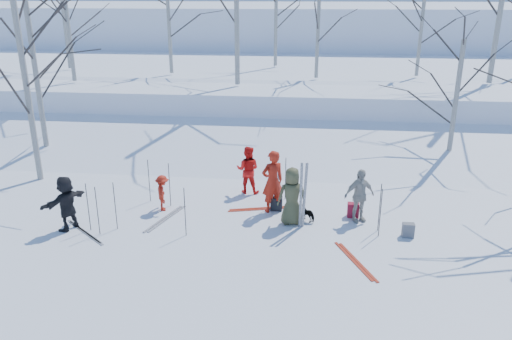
# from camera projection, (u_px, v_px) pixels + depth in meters

# --- Properties ---
(ground) EXTENTS (120.00, 120.00, 0.00)m
(ground) POSITION_uv_depth(u_px,v_px,m) (250.00, 236.00, 13.10)
(ground) COLOR white
(ground) RESTS_ON ground
(snow_ramp) EXTENTS (70.00, 9.49, 4.12)m
(snow_ramp) POSITION_uv_depth(u_px,v_px,m) (271.00, 151.00, 19.61)
(snow_ramp) COLOR white
(snow_ramp) RESTS_ON ground
(snow_plateau) EXTENTS (70.00, 18.00, 2.20)m
(snow_plateau) POSITION_uv_depth(u_px,v_px,m) (286.00, 85.00, 28.69)
(snow_plateau) COLOR white
(snow_plateau) RESTS_ON ground
(far_hill) EXTENTS (90.00, 30.00, 6.00)m
(far_hill) POSITION_uv_depth(u_px,v_px,m) (298.00, 37.00, 48.01)
(far_hill) COLOR white
(far_hill) RESTS_ON ground
(skier_olive_center) EXTENTS (0.88, 0.67, 1.62)m
(skier_olive_center) POSITION_uv_depth(u_px,v_px,m) (292.00, 196.00, 13.53)
(skier_olive_center) COLOR #434429
(skier_olive_center) RESTS_ON ground
(skier_red_north) EXTENTS (0.80, 0.72, 1.85)m
(skier_red_north) POSITION_uv_depth(u_px,v_px,m) (273.00, 182.00, 14.26)
(skier_red_north) COLOR #B01F10
(skier_red_north) RESTS_ON ground
(skier_redor_behind) EXTENTS (0.79, 0.64, 1.53)m
(skier_redor_behind) POSITION_uv_depth(u_px,v_px,m) (248.00, 170.00, 15.70)
(skier_redor_behind) COLOR red
(skier_redor_behind) RESTS_ON ground
(skier_red_seated) EXTENTS (0.58, 0.78, 1.07)m
(skier_red_seated) POSITION_uv_depth(u_px,v_px,m) (163.00, 193.00, 14.48)
(skier_red_seated) COLOR #B01F10
(skier_red_seated) RESTS_ON ground
(skier_cream_east) EXTENTS (0.97, 0.70, 1.52)m
(skier_cream_east) POSITION_uv_depth(u_px,v_px,m) (359.00, 196.00, 13.70)
(skier_cream_east) COLOR beige
(skier_cream_east) RESTS_ON ground
(skier_grey_west) EXTENTS (0.99, 1.46, 1.51)m
(skier_grey_west) POSITION_uv_depth(u_px,v_px,m) (67.00, 203.00, 13.24)
(skier_grey_west) COLOR black
(skier_grey_west) RESTS_ON ground
(dog) EXTENTS (0.56, 0.52, 0.45)m
(dog) POSITION_uv_depth(u_px,v_px,m) (308.00, 213.00, 13.92)
(dog) COLOR black
(dog) RESTS_ON ground
(upright_ski_left) EXTENTS (0.07, 0.16, 1.90)m
(upright_ski_left) POSITION_uv_depth(u_px,v_px,m) (301.00, 196.00, 13.19)
(upright_ski_left) COLOR silver
(upright_ski_left) RESTS_ON ground
(upright_ski_right) EXTENTS (0.14, 0.23, 1.89)m
(upright_ski_right) POSITION_uv_depth(u_px,v_px,m) (305.00, 195.00, 13.22)
(upright_ski_right) COLOR silver
(upright_ski_right) RESTS_ON ground
(ski_pair_a) EXTENTS (2.07, 2.10, 0.02)m
(ski_pair_a) POSITION_uv_depth(u_px,v_px,m) (85.00, 232.00, 13.28)
(ski_pair_a) COLOR silver
(ski_pair_a) RESTS_ON ground
(ski_pair_b) EXTENTS (1.12, 2.00, 0.02)m
(ski_pair_b) POSITION_uv_depth(u_px,v_px,m) (261.00, 209.00, 14.71)
(ski_pair_b) COLOR #A92C18
(ski_pair_b) RESTS_ON ground
(ski_pair_c) EXTENTS (1.57, 2.04, 0.02)m
(ski_pair_c) POSITION_uv_depth(u_px,v_px,m) (355.00, 261.00, 11.84)
(ski_pair_c) COLOR #A92C18
(ski_pair_c) RESTS_ON ground
(ski_pair_d) EXTENTS (1.27, 2.01, 0.02)m
(ski_pair_d) POSITION_uv_depth(u_px,v_px,m) (165.00, 219.00, 14.06)
(ski_pair_d) COLOR silver
(ski_pair_d) RESTS_ON ground
(ski_pole_a) EXTENTS (0.02, 0.02, 1.34)m
(ski_pole_a) POSITION_uv_depth(u_px,v_px,m) (380.00, 208.00, 13.16)
(ski_pole_a) COLOR black
(ski_pole_a) RESTS_ON ground
(ski_pole_b) EXTENTS (0.02, 0.02, 1.34)m
(ski_pole_b) POSITION_uv_depth(u_px,v_px,m) (97.00, 211.00, 12.96)
(ski_pole_b) COLOR black
(ski_pole_b) RESTS_ON ground
(ski_pole_c) EXTENTS (0.02, 0.02, 1.34)m
(ski_pole_c) POSITION_uv_depth(u_px,v_px,m) (286.00, 179.00, 15.21)
(ski_pole_c) COLOR black
(ski_pole_c) RESTS_ON ground
(ski_pole_d) EXTENTS (0.02, 0.02, 1.34)m
(ski_pole_d) POSITION_uv_depth(u_px,v_px,m) (88.00, 207.00, 13.19)
(ski_pole_d) COLOR black
(ski_pole_d) RESTS_ON ground
(ski_pole_e) EXTENTS (0.02, 0.02, 1.34)m
(ski_pole_e) POSITION_uv_depth(u_px,v_px,m) (380.00, 213.00, 12.84)
(ski_pole_e) COLOR black
(ski_pole_e) RESTS_ON ground
(ski_pole_f) EXTENTS (0.02, 0.02, 1.34)m
(ski_pole_f) POSITION_uv_depth(u_px,v_px,m) (185.00, 212.00, 12.89)
(ski_pole_f) COLOR black
(ski_pole_f) RESTS_ON ground
(ski_pole_g) EXTENTS (0.02, 0.02, 1.34)m
(ski_pole_g) POSITION_uv_depth(u_px,v_px,m) (278.00, 184.00, 14.81)
(ski_pole_g) COLOR black
(ski_pole_g) RESTS_ON ground
(ski_pole_h) EXTENTS (0.02, 0.02, 1.34)m
(ski_pole_h) POSITION_uv_depth(u_px,v_px,m) (115.00, 206.00, 13.25)
(ski_pole_h) COLOR black
(ski_pole_h) RESTS_ON ground
(ski_pole_i) EXTENTS (0.02, 0.02, 1.34)m
(ski_pole_i) POSITION_uv_depth(u_px,v_px,m) (170.00, 185.00, 14.72)
(ski_pole_i) COLOR black
(ski_pole_i) RESTS_ON ground
(ski_pole_j) EXTENTS (0.02, 0.02, 1.34)m
(ski_pole_j) POSITION_uv_depth(u_px,v_px,m) (149.00, 181.00, 15.04)
(ski_pole_j) COLOR black
(ski_pole_j) RESTS_ON ground
(backpack_red) EXTENTS (0.32, 0.22, 0.42)m
(backpack_red) POSITION_uv_depth(u_px,v_px,m) (353.00, 210.00, 14.13)
(backpack_red) COLOR maroon
(backpack_red) RESTS_ON ground
(backpack_grey) EXTENTS (0.30, 0.20, 0.38)m
(backpack_grey) POSITION_uv_depth(u_px,v_px,m) (408.00, 230.00, 12.98)
(backpack_grey) COLOR #5C5D64
(backpack_grey) RESTS_ON ground
(backpack_dark) EXTENTS (0.34, 0.24, 0.40)m
(backpack_dark) POSITION_uv_depth(u_px,v_px,m) (276.00, 204.00, 14.59)
(backpack_dark) COLOR black
(backpack_dark) RESTS_ON ground
(birch_plateau_a) EXTENTS (3.88, 3.88, 4.69)m
(birch_plateau_a) POSITION_uv_depth(u_px,v_px,m) (318.00, 27.00, 23.01)
(birch_plateau_a) COLOR silver
(birch_plateau_a) RESTS_ON snow_plateau
(birch_plateau_b) EXTENTS (4.07, 4.07, 4.96)m
(birch_plateau_b) POSITION_uv_depth(u_px,v_px,m) (169.00, 22.00, 24.36)
(birch_plateau_b) COLOR silver
(birch_plateau_b) RESTS_ON snow_plateau
(birch_plateau_d) EXTENTS (3.60, 3.60, 4.29)m
(birch_plateau_d) POSITION_uv_depth(u_px,v_px,m) (421.00, 30.00, 23.61)
(birch_plateau_d) COLOR silver
(birch_plateau_d) RESTS_ON snow_plateau
(birch_plateau_f) EXTENTS (4.47, 4.47, 5.53)m
(birch_plateau_f) POSITION_uv_depth(u_px,v_px,m) (276.00, 14.00, 26.78)
(birch_plateau_f) COLOR silver
(birch_plateau_f) RESTS_ON snow_plateau
(birch_plateau_g) EXTENTS (4.59, 4.59, 5.70)m
(birch_plateau_g) POSITION_uv_depth(u_px,v_px,m) (63.00, 13.00, 25.84)
(birch_plateau_g) COLOR silver
(birch_plateau_g) RESTS_ON snow_plateau
(birch_plateau_i) EXTENTS (4.50, 4.50, 5.58)m
(birch_plateau_i) POSITION_uv_depth(u_px,v_px,m) (67.00, 17.00, 22.02)
(birch_plateau_i) COLOR silver
(birch_plateau_i) RESTS_ON snow_plateau
(birch_edge_a) EXTENTS (5.02, 5.02, 6.32)m
(birch_edge_a) POSITION_uv_depth(u_px,v_px,m) (27.00, 87.00, 16.03)
(birch_edge_a) COLOR silver
(birch_edge_a) RESTS_ON ground
(birch_edge_d) EXTENTS (5.01, 5.01, 6.30)m
(birch_edge_d) POSITION_uv_depth(u_px,v_px,m) (36.00, 76.00, 18.27)
(birch_edge_d) COLOR silver
(birch_edge_d) RESTS_ON ground
(birch_edge_e) EXTENTS (3.78, 3.78, 4.55)m
(birch_edge_e) POSITION_uv_depth(u_px,v_px,m) (455.00, 106.00, 17.52)
(birch_edge_e) COLOR silver
(birch_edge_e) RESTS_ON ground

